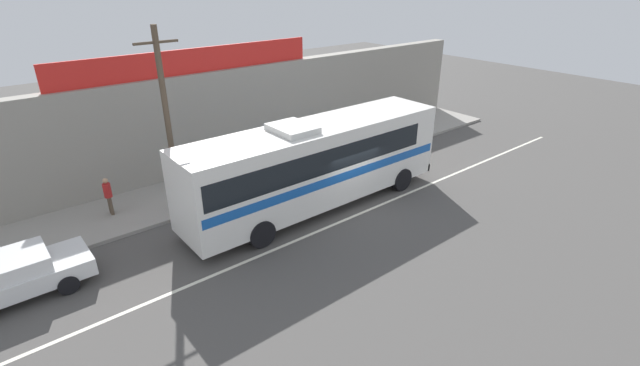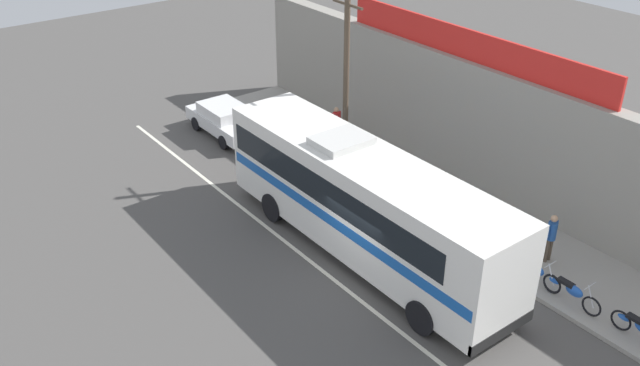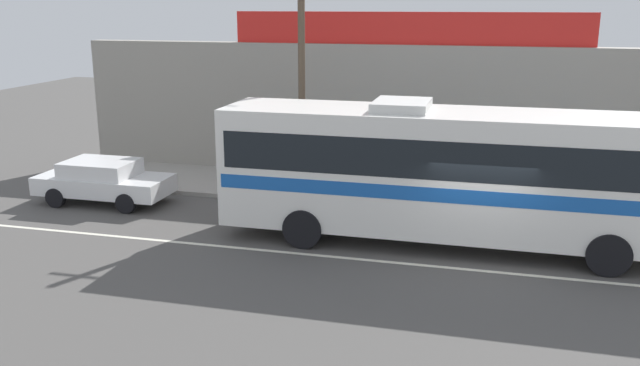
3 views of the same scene
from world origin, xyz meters
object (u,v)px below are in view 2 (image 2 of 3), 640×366
object	(u,v)px
motorcycle_blue	(571,291)
parked_car	(225,119)
intercity_bus	(362,198)
pedestrian_far_right	(336,122)
utility_pole	(346,81)
motorcycle_red	(533,270)
pedestrian_by_curb	(551,235)

from	to	relation	value
motorcycle_blue	parked_car	bearing A→B (deg)	-173.49
intercity_bus	motorcycle_blue	bearing A→B (deg)	27.48
parked_car	pedestrian_far_right	distance (m)	5.00
utility_pole	intercity_bus	bearing A→B (deg)	-33.59
motorcycle_blue	motorcycle_red	size ratio (longest dim) A/B	0.99
motorcycle_blue	pedestrian_far_right	xyz separation A→B (m)	(-12.79, 1.41, 0.48)
parked_car	motorcycle_red	size ratio (longest dim) A/B	2.14
motorcycle_blue	pedestrian_by_curb	bearing A→B (deg)	143.68
motorcycle_red	pedestrian_by_curb	world-z (taller)	pedestrian_by_curb
parked_car	motorcycle_blue	xyz separation A→B (m)	(16.54, 1.89, -0.17)
utility_pole	motorcycle_red	bearing A→B (deg)	-0.27
utility_pole	pedestrian_far_right	world-z (taller)	utility_pole
pedestrian_by_curb	motorcycle_red	bearing A→B (deg)	-73.05
utility_pole	pedestrian_far_right	xyz separation A→B (m)	(-2.29, 1.39, -2.84)
motorcycle_blue	pedestrian_far_right	distance (m)	12.88
utility_pole	parked_car	bearing A→B (deg)	-162.46
intercity_bus	utility_pole	size ratio (longest dim) A/B	1.61
motorcycle_red	pedestrian_far_right	xyz separation A→B (m)	(-11.46, 1.43, 0.48)
motorcycle_red	pedestrian_far_right	size ratio (longest dim) A/B	1.25
pedestrian_far_right	parked_car	bearing A→B (deg)	-138.72
parked_car	motorcycle_red	bearing A→B (deg)	6.99
motorcycle_blue	pedestrian_by_curb	xyz separation A→B (m)	(-1.72, 1.26, 0.56)
intercity_bus	motorcycle_blue	distance (m)	6.79
intercity_bus	utility_pole	xyz separation A→B (m)	(-4.63, 3.08, 1.82)
utility_pole	motorcycle_red	distance (m)	9.76
parked_car	pedestrian_far_right	world-z (taller)	pedestrian_far_right
parked_car	motorcycle_red	xyz separation A→B (m)	(15.22, 1.86, -0.17)
utility_pole	motorcycle_blue	size ratio (longest dim) A/B	3.69
motorcycle_red	pedestrian_far_right	distance (m)	11.56
utility_pole	pedestrian_by_curb	bearing A→B (deg)	8.06
utility_pole	motorcycle_blue	distance (m)	11.02
parked_car	pedestrian_by_curb	world-z (taller)	pedestrian_by_curb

